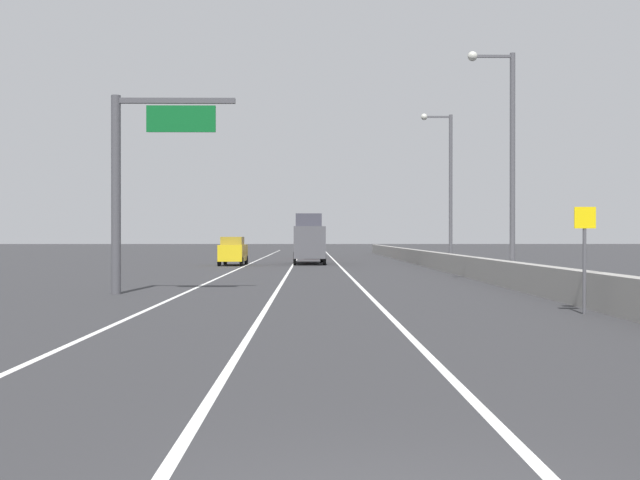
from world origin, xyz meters
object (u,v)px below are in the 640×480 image
object	(u,v)px
overhead_sign_gantry	(136,169)
lamp_post_right_second	(507,151)
car_red_0	(314,249)
car_gray_1	(312,247)
lamp_post_right_third	(447,180)
box_truck	(309,241)
car_yellow_2	(233,251)
speed_advisory_sign	(585,251)

from	to	relation	value
overhead_sign_gantry	lamp_post_right_second	xyz separation A→B (m)	(15.41, 5.48, 1.26)
overhead_sign_gantry	car_red_0	distance (m)	48.57
lamp_post_right_second	car_red_0	size ratio (longest dim) A/B	2.29
car_red_0	car_gray_1	bearing A→B (deg)	90.93
lamp_post_right_third	box_truck	xyz separation A→B (m)	(-9.35, 9.89, -4.15)
overhead_sign_gantry	car_yellow_2	xyz separation A→B (m)	(0.76, 29.86, -3.66)
overhead_sign_gantry	box_truck	size ratio (longest dim) A/B	0.91
overhead_sign_gantry	box_truck	distance (m)	34.13
overhead_sign_gantry	box_truck	xyz separation A→B (m)	(6.47, 33.39, -2.88)
overhead_sign_gantry	car_yellow_2	size ratio (longest dim) A/B	1.69
car_gray_1	lamp_post_right_third	bearing A→B (deg)	-76.48
overhead_sign_gantry	car_yellow_2	bearing A→B (deg)	88.55
speed_advisory_sign	lamp_post_right_third	distance (m)	31.78
car_yellow_2	box_truck	xyz separation A→B (m)	(5.71, 3.53, 0.78)
car_red_0	car_gray_1	xyz separation A→B (m)	(-0.22, 13.46, -0.05)
lamp_post_right_second	car_red_0	world-z (taller)	lamp_post_right_second
car_gray_1	box_truck	bearing A→B (deg)	-90.50
overhead_sign_gantry	box_truck	bearing A→B (deg)	79.04
lamp_post_right_second	car_yellow_2	world-z (taller)	lamp_post_right_second
lamp_post_right_third	car_gray_1	world-z (taller)	lamp_post_right_third
car_red_0	car_gray_1	distance (m)	13.46
speed_advisory_sign	car_yellow_2	bearing A→B (deg)	109.64
car_yellow_2	speed_advisory_sign	bearing A→B (deg)	-70.36
overhead_sign_gantry	car_red_0	world-z (taller)	overhead_sign_gantry
lamp_post_right_third	car_yellow_2	xyz separation A→B (m)	(-15.06, 6.36, -4.92)
lamp_post_right_third	overhead_sign_gantry	bearing A→B (deg)	-123.95
lamp_post_right_second	car_yellow_2	distance (m)	28.87
car_gray_1	box_truck	xyz separation A→B (m)	(-0.24, -28.00, 0.90)
lamp_post_right_second	car_red_0	xyz separation A→B (m)	(-8.48, 42.45, -5.00)
car_red_0	car_yellow_2	bearing A→B (deg)	-108.86
lamp_post_right_third	box_truck	bearing A→B (deg)	133.40
car_red_0	overhead_sign_gantry	bearing A→B (deg)	-98.23
car_gray_1	box_truck	distance (m)	28.01
speed_advisory_sign	lamp_post_right_second	size ratio (longest dim) A/B	0.29
box_truck	car_gray_1	bearing A→B (deg)	89.50
lamp_post_right_third	car_yellow_2	bearing A→B (deg)	157.11
overhead_sign_gantry	car_red_0	bearing A→B (deg)	81.77
box_truck	lamp_post_right_third	bearing A→B (deg)	-46.60
overhead_sign_gantry	car_gray_1	xyz separation A→B (m)	(6.71, 61.39, -3.79)
speed_advisory_sign	lamp_post_right_third	world-z (taller)	lamp_post_right_third
lamp_post_right_second	box_truck	xyz separation A→B (m)	(-8.94, 27.91, -4.15)
lamp_post_right_second	box_truck	size ratio (longest dim) A/B	1.27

